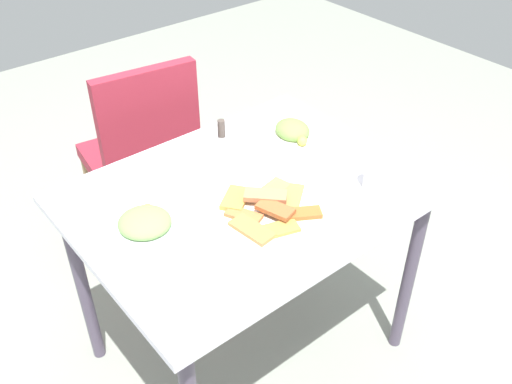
# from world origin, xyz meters

# --- Properties ---
(ground_plane) EXTENTS (6.00, 6.00, 0.00)m
(ground_plane) POSITION_xyz_m (0.00, 0.00, 0.00)
(ground_plane) COLOR gray
(dining_table) EXTENTS (1.02, 0.79, 0.74)m
(dining_table) POSITION_xyz_m (0.00, 0.00, 0.65)
(dining_table) COLOR white
(dining_table) RESTS_ON ground_plane
(dining_chair) EXTENTS (0.47, 0.48, 0.90)m
(dining_chair) POSITION_xyz_m (0.05, 0.74, 0.51)
(dining_chair) COLOR maroon
(dining_chair) RESTS_ON ground_plane
(pide_platter) EXTENTS (0.31, 0.31, 0.05)m
(pide_platter) POSITION_xyz_m (-0.01, -0.12, 0.76)
(pide_platter) COLOR white
(pide_platter) RESTS_ON dining_table
(salad_plate_greens) EXTENTS (0.21, 0.21, 0.05)m
(salad_plate_greens) POSITION_xyz_m (-0.32, 0.04, 0.76)
(salad_plate_greens) COLOR white
(salad_plate_greens) RESTS_ON dining_table
(salad_plate_rice) EXTENTS (0.23, 0.23, 0.06)m
(salad_plate_rice) POSITION_xyz_m (0.32, 0.15, 0.76)
(salad_plate_rice) COLOR white
(salad_plate_rice) RESTS_ON dining_table
(soda_can) EXTENTS (0.09, 0.09, 0.12)m
(soda_can) POSITION_xyz_m (0.31, -0.23, 0.81)
(soda_can) COLOR silver
(soda_can) RESTS_ON dining_table
(drinking_glass) EXTENTS (0.08, 0.08, 0.12)m
(drinking_glass) POSITION_xyz_m (-0.13, 0.08, 0.80)
(drinking_glass) COLOR silver
(drinking_glass) RESTS_ON dining_table
(paper_napkin) EXTENTS (0.16, 0.16, 0.00)m
(paper_napkin) POSITION_xyz_m (-0.09, 0.25, 0.75)
(paper_napkin) COLOR white
(paper_napkin) RESTS_ON dining_table
(fork) EXTENTS (0.18, 0.05, 0.00)m
(fork) POSITION_xyz_m (-0.09, 0.23, 0.75)
(fork) COLOR silver
(fork) RESTS_ON paper_napkin
(spoon) EXTENTS (0.16, 0.06, 0.00)m
(spoon) POSITION_xyz_m (-0.09, 0.27, 0.75)
(spoon) COLOR silver
(spoon) RESTS_ON paper_napkin
(condiment_caddy) EXTENTS (0.10, 0.10, 0.07)m
(condiment_caddy) POSITION_xyz_m (0.10, 0.29, 0.77)
(condiment_caddy) COLOR #B2B2B7
(condiment_caddy) RESTS_ON dining_table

